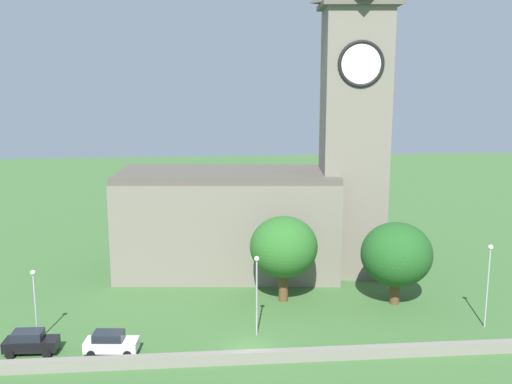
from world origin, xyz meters
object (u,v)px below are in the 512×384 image
object	(u,v)px
car_black	(30,342)
car_white	(111,343)
church	(270,189)
streetlamp_central	(489,273)
streetlamp_west_end	(34,293)
tree_churchyard	(284,247)
streetlamp_west_mid	(257,283)
tree_riverside_east	(396,254)

from	to	relation	value
car_black	car_white	distance (m)	6.52
church	streetlamp_central	world-z (taller)	church
church	car_black	world-z (taller)	church
car_white	streetlamp_west_end	xyz separation A→B (m)	(-6.53, 2.94, 3.34)
car_white	tree_churchyard	world-z (taller)	tree_churchyard
streetlamp_west_end	tree_churchyard	xyz separation A→B (m)	(21.99, 7.25, 1.27)
car_white	streetlamp_central	bearing A→B (deg)	3.95
car_white	car_black	bearing A→B (deg)	174.19
tree_churchyard	car_black	bearing A→B (deg)	-156.53
streetlamp_west_end	streetlamp_central	bearing A→B (deg)	-1.02
church	streetlamp_west_mid	world-z (taller)	church
streetlamp_west_mid	streetlamp_central	bearing A→B (deg)	-0.49
church	streetlamp_west_end	distance (m)	27.88
streetlamp_west_end	tree_churchyard	world-z (taller)	tree_churchyard
streetlamp_west_mid	streetlamp_central	size ratio (longest dim) A/B	0.93
streetlamp_central	tree_riverside_east	xyz separation A→B (m)	(-6.29, 6.20, -0.02)
tree_churchyard	tree_riverside_east	xyz separation A→B (m)	(10.79, -1.75, -0.53)
tree_churchyard	streetlamp_west_mid	bearing A→B (deg)	-113.52
tree_riverside_east	church	bearing A→B (deg)	134.73
tree_churchyard	tree_riverside_east	distance (m)	10.95
car_white	tree_riverside_east	bearing A→B (deg)	17.83
church	tree_riverside_east	world-z (taller)	church
church	tree_churchyard	xyz separation A→B (m)	(0.27, -9.42, -4.01)
streetlamp_west_end	tree_riverside_east	xyz separation A→B (m)	(32.78, 5.50, 0.74)
streetlamp_west_end	streetlamp_central	xyz separation A→B (m)	(39.07, -0.70, 0.76)
car_white	tree_riverside_east	size ratio (longest dim) A/B	0.54
church	car_white	distance (m)	26.27
streetlamp_central	church	bearing A→B (deg)	134.98
car_white	streetlamp_west_mid	xyz separation A→B (m)	(12.08, 2.42, 3.81)
car_black	tree_churchyard	xyz separation A→B (m)	(21.95, 9.53, 4.58)
streetlamp_central	tree_churchyard	bearing A→B (deg)	155.06
car_black	tree_churchyard	bearing A→B (deg)	23.47
church	streetlamp_central	distance (m)	24.97
car_black	streetlamp_west_end	distance (m)	4.02
streetlamp_west_mid	tree_riverside_east	world-z (taller)	tree_riverside_east
streetlamp_west_end	streetlamp_west_mid	xyz separation A→B (m)	(18.61, -0.53, 0.47)
church	car_black	xyz separation A→B (m)	(-21.68, -18.95, -8.59)
streetlamp_west_end	streetlamp_west_mid	world-z (taller)	streetlamp_west_mid
streetlamp_west_mid	tree_riverside_east	bearing A→B (deg)	23.03
church	tree_riverside_east	bearing A→B (deg)	-45.27
car_black	streetlamp_central	xyz separation A→B (m)	(39.04, 1.58, 4.07)
church	streetlamp_west_mid	bearing A→B (deg)	-100.25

